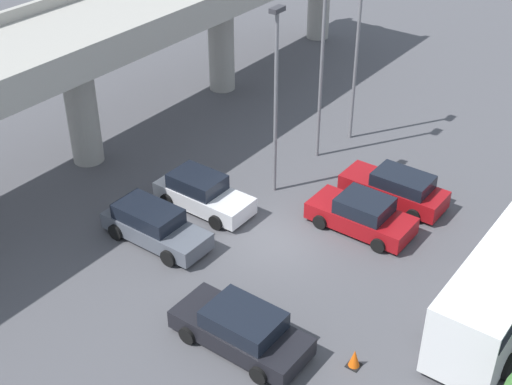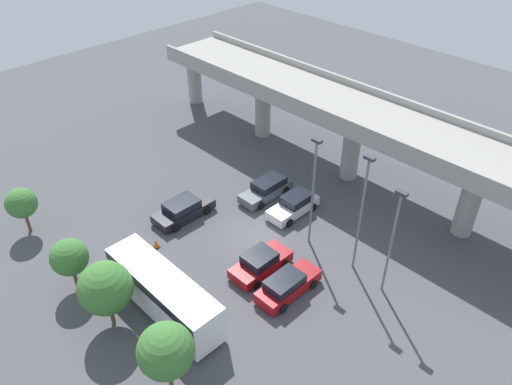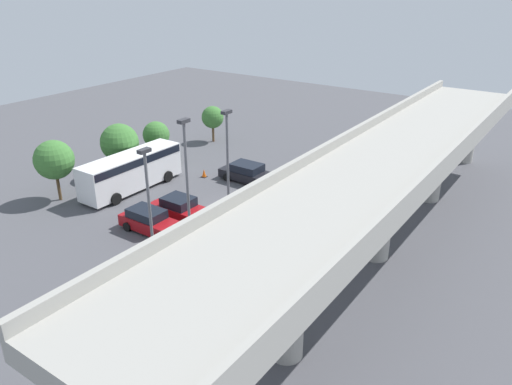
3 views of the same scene
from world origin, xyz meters
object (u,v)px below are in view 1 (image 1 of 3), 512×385
object	(u,v)px
lamp_post_by_overpass	(276,90)
parked_car_0	(241,329)
parked_car_3	(362,215)
lamp_post_near_aisle	(322,57)
shuttle_bus	(509,277)
parked_car_2	(202,193)
parked_car_4	(396,188)
traffic_cone	(354,359)
parked_car_1	(154,225)
lamp_post_mid_lot	(357,53)

from	to	relation	value
lamp_post_by_overpass	parked_car_0	bearing A→B (deg)	-151.28
parked_car_3	lamp_post_near_aisle	size ratio (longest dim) A/B	0.50
shuttle_bus	lamp_post_near_aisle	world-z (taller)	lamp_post_near_aisle
parked_car_0	parked_car_2	world-z (taller)	parked_car_2
parked_car_2	parked_car_4	size ratio (longest dim) A/B	0.96
parked_car_4	traffic_cone	bearing A→B (deg)	109.80
parked_car_1	traffic_cone	xyz separation A→B (m)	(-1.21, -10.06, -0.41)
parked_car_0	parked_car_1	distance (m)	7.00
parked_car_0	parked_car_4	bearing A→B (deg)	-90.67
lamp_post_mid_lot	lamp_post_by_overpass	bearing A→B (deg)	177.91
parked_car_0	parked_car_1	size ratio (longest dim) A/B	1.04
lamp_post_by_overpass	parked_car_4	bearing A→B (deg)	-64.54
shuttle_bus	lamp_post_by_overpass	world-z (taller)	lamp_post_by_overpass
parked_car_3	lamp_post_by_overpass	world-z (taller)	lamp_post_by_overpass
parked_car_3	shuttle_bus	bearing A→B (deg)	166.00
parked_car_4	lamp_post_mid_lot	bearing A→B (deg)	-41.56
parked_car_2	parked_car_3	size ratio (longest dim) A/B	1.01
parked_car_1	lamp_post_near_aisle	size ratio (longest dim) A/B	0.53
lamp_post_by_overpass	parked_car_2	bearing A→B (deg)	150.74
parked_car_0	parked_car_2	distance (m)	8.56
parked_car_0	traffic_cone	xyz separation A→B (m)	(1.41, -3.58, -0.38)
parked_car_2	lamp_post_near_aisle	world-z (taller)	lamp_post_near_aisle
parked_car_1	parked_car_2	xyz separation A→B (m)	(3.01, -0.04, -0.00)
lamp_post_near_aisle	traffic_cone	bearing A→B (deg)	-142.69
parked_car_0	parked_car_2	bearing A→B (deg)	-41.12
parked_car_4	shuttle_bus	world-z (taller)	shuttle_bus
parked_car_2	traffic_cone	size ratio (longest dim) A/B	6.37
parked_car_0	parked_car_4	size ratio (longest dim) A/B	1.04
parked_car_1	parked_car_3	xyz separation A→B (m)	(5.72, -6.40, -0.03)
lamp_post_near_aisle	parked_car_3	bearing A→B (deg)	-130.99
shuttle_bus	lamp_post_near_aisle	xyz separation A→B (m)	(5.83, 11.45, 3.39)
parked_car_0	parked_car_3	xyz separation A→B (m)	(8.34, 0.08, -0.00)
shuttle_bus	traffic_cone	distance (m)	6.22
parked_car_3	lamp_post_by_overpass	xyz separation A→B (m)	(0.33, 4.67, 4.25)
parked_car_1	lamp_post_by_overpass	world-z (taller)	lamp_post_by_overpass
parked_car_1	shuttle_bus	size ratio (longest dim) A/B	0.52
parked_car_2	parked_car_3	bearing A→B (deg)	23.06
parked_car_0	traffic_cone	bearing A→B (deg)	-158.42
parked_car_3	traffic_cone	bearing A→B (deg)	117.84
parked_car_3	lamp_post_mid_lot	distance (m)	8.98
traffic_cone	parked_car_1	bearing A→B (deg)	83.15
traffic_cone	parked_car_4	bearing A→B (deg)	19.80
shuttle_bus	lamp_post_by_overpass	bearing A→B (deg)	-99.94
lamp_post_by_overpass	traffic_cone	bearing A→B (deg)	-131.07
parked_car_2	parked_car_1	bearing A→B (deg)	-90.73
parked_car_4	lamp_post_near_aisle	size ratio (longest dim) A/B	0.52
parked_car_1	parked_car_2	world-z (taller)	parked_car_2
parked_car_2	lamp_post_near_aisle	bearing A→B (deg)	77.17
parked_car_0	lamp_post_near_aisle	distance (m)	14.14
parked_car_4	lamp_post_mid_lot	world-z (taller)	lamp_post_mid_lot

